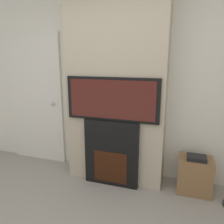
{
  "coord_description": "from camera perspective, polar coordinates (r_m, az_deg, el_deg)",
  "views": [
    {
      "loc": [
        0.83,
        -0.93,
        1.65
      ],
      "look_at": [
        0.0,
        1.61,
        1.0
      ],
      "focal_mm": 35.0,
      "sensor_mm": 36.0,
      "label": 1
    }
  ],
  "objects": [
    {
      "name": "wall_back",
      "position": [
        3.09,
        2.42,
        8.14
      ],
      "size": [
        6.0,
        0.06,
        2.7
      ],
      "color": "silver",
      "rests_on": "ground_plane"
    },
    {
      "name": "chimney_breast",
      "position": [
        2.87,
        1.2,
        7.73
      ],
      "size": [
        1.29,
        0.39,
        2.7
      ],
      "color": "tan",
      "rests_on": "ground_plane"
    },
    {
      "name": "fireplace",
      "position": [
        2.93,
        -0.01,
        -10.62
      ],
      "size": [
        0.72,
        0.15,
        0.89
      ],
      "color": "black",
      "rests_on": "ground_plane"
    },
    {
      "name": "television",
      "position": [
        2.71,
        -0.02,
        3.36
      ],
      "size": [
        1.19,
        0.07,
        0.55
      ],
      "color": "black",
      "rests_on": "fireplace"
    },
    {
      "name": "media_stand",
      "position": [
        3.04,
        20.79,
        -15.03
      ],
      "size": [
        0.41,
        0.31,
        0.5
      ],
      "color": "brown",
      "rests_on": "ground_plane"
    },
    {
      "name": "entry_door",
      "position": [
        3.72,
        -19.26,
        3.18
      ],
      "size": [
        0.95,
        0.09,
        2.04
      ],
      "color": "silver",
      "rests_on": "ground_plane"
    }
  ]
}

